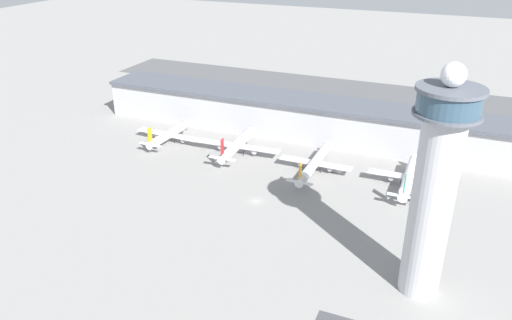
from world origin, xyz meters
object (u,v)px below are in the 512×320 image
Objects in this scene: control_tower at (435,185)px; airplane_gate_alpha at (169,134)px; airplane_gate_delta at (409,177)px; airplane_gate_charlie at (315,163)px; airplane_gate_bravo at (237,145)px; service_truck_catering at (335,168)px; service_truck_fuel at (413,200)px.

airplane_gate_alpha is at bearing 152.11° from control_tower.
control_tower is 1.75× the size of airplane_gate_delta.
airplane_gate_delta reaches higher than airplane_gate_charlie.
service_truck_catering is (45.56, 1.26, -3.80)m from airplane_gate_bravo.
airplane_gate_bravo is (36.46, -0.53, 0.64)m from airplane_gate_alpha.
airplane_gate_delta is (76.74, -2.22, -0.07)m from airplane_gate_bravo.
airplane_gate_bravo reaches higher than airplane_gate_delta.
service_truck_catering is at bearing 173.62° from airplane_gate_delta.
airplane_gate_alpha is at bearing 179.17° from airplane_gate_bravo.
control_tower is 1.82× the size of airplane_gate_alpha.
service_truck_catering is 37.65m from service_truck_fuel.
airplane_gate_bravo is 38.15m from airplane_gate_charlie.
control_tower is 1.65× the size of airplane_gate_bravo.
service_truck_fuel is (116.71, -13.90, -3.26)m from airplane_gate_alpha.
airplane_gate_charlie is at bearing -178.35° from airplane_gate_delta.
control_tower is at bearing -81.97° from service_truck_fuel.
service_truck_catering is 0.98× the size of service_truck_fuel.
airplane_gate_delta is 12.30m from service_truck_fuel.
control_tower reaches higher than service_truck_fuel.
control_tower is at bearing -57.69° from service_truck_catering.
airplane_gate_charlie is at bearing -5.02° from airplane_gate_bravo.
airplane_gate_bravo reaches higher than service_truck_catering.
control_tower is 143.44m from airplane_gate_alpha.
service_truck_fuel is (42.25, -10.04, -3.42)m from airplane_gate_charlie.
airplane_gate_delta is (-10.81, 62.89, -29.22)m from control_tower.
control_tower reaches higher than airplane_gate_alpha.
airplane_gate_charlie reaches higher than service_truck_fuel.
control_tower is at bearing -27.89° from airplane_gate_alpha.
control_tower is at bearing -36.64° from airplane_gate_bravo.
airplane_gate_bravo is 0.95× the size of airplane_gate_charlie.
service_truck_fuel is at bearing -72.56° from airplane_gate_delta.
airplane_gate_charlie is 1.12× the size of airplane_gate_delta.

